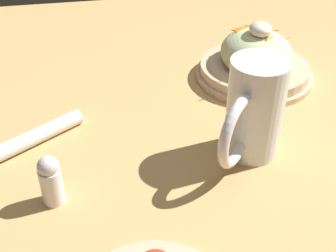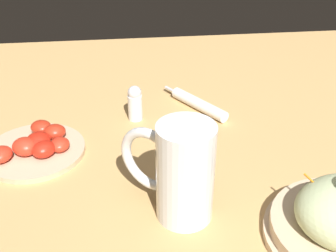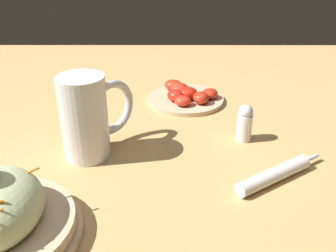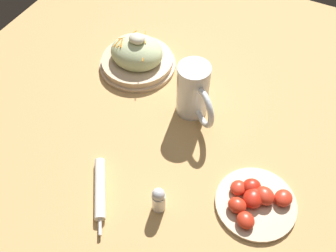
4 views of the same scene
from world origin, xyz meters
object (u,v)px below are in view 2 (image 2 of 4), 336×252
Objects in this scene: beer_mug at (182,176)px; salt_shaker at (135,103)px; napkin_roll at (198,104)px; tomato_plate at (36,147)px.

salt_shaker is (0.05, -0.29, -0.03)m from beer_mug.
salt_shaker is (0.14, 0.03, 0.03)m from napkin_roll.
beer_mug is 0.29m from salt_shaker.
napkin_roll is at bearing -168.97° from salt_shaker.
salt_shaker is at bearing -79.63° from beer_mug.
tomato_plate is at bearing 22.27° from napkin_roll.
beer_mug is 0.33m from napkin_roll.
tomato_plate is at bearing -37.66° from beer_mug.
tomato_plate is at bearing 29.61° from salt_shaker.
beer_mug is 0.84× the size of tomato_plate.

